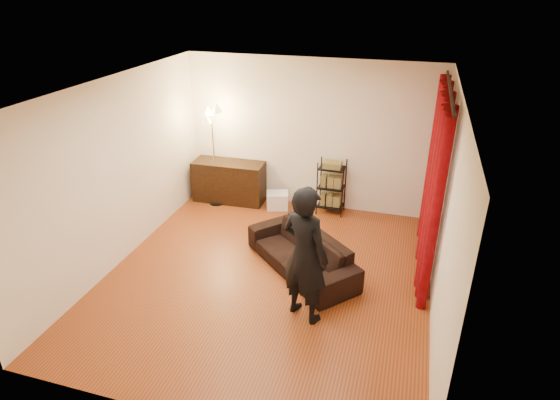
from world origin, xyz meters
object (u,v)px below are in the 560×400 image
(sofa, at_px, (301,253))
(person, at_px, (305,255))
(storage_boxes, at_px, (277,201))
(floor_lamp, at_px, (214,157))
(wire_shelf, at_px, (331,187))
(media_cabinet, at_px, (229,181))

(sofa, bearing_deg, person, -32.15)
(sofa, bearing_deg, storage_boxes, 159.06)
(person, xyz_separation_m, floor_lamp, (-2.36, 2.69, 0.04))
(person, relative_size, storage_boxes, 4.62)
(wire_shelf, bearing_deg, floor_lamp, 166.01)
(media_cabinet, relative_size, storage_boxes, 3.45)
(media_cabinet, bearing_deg, floor_lamp, -135.31)
(person, bearing_deg, storage_boxes, -41.58)
(media_cabinet, distance_m, storage_boxes, 1.00)
(sofa, xyz_separation_m, floor_lamp, (-2.08, 1.69, 0.65))
(person, distance_m, storage_boxes, 3.12)
(wire_shelf, bearing_deg, sofa, -112.29)
(person, distance_m, media_cabinet, 3.65)
(media_cabinet, height_order, floor_lamp, floor_lamp)
(storage_boxes, bearing_deg, media_cabinet, 174.49)
(sofa, height_order, storage_boxes, sofa)
(person, relative_size, wire_shelf, 1.79)
(person, xyz_separation_m, storage_boxes, (-1.20, 2.79, -0.73))
(storage_boxes, height_order, wire_shelf, wire_shelf)
(sofa, bearing_deg, wire_shelf, 130.35)
(wire_shelf, relative_size, floor_lamp, 0.54)
(floor_lamp, bearing_deg, sofa, -39.15)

